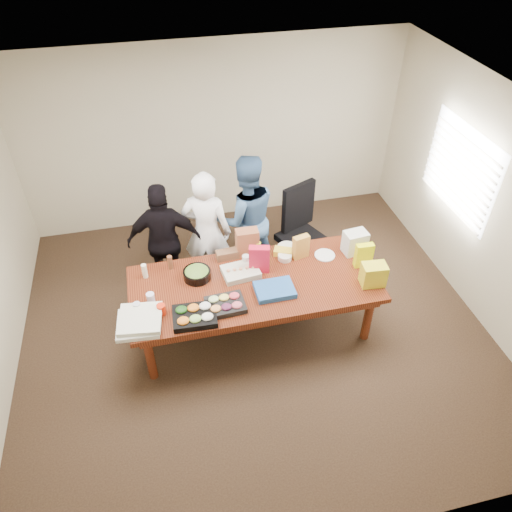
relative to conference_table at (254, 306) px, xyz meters
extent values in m
cube|color=#47301E|center=(0.00, 0.00, -0.39)|extent=(5.50, 5.00, 0.02)
cube|color=white|center=(0.00, 0.00, 2.33)|extent=(5.50, 5.00, 0.02)
cube|color=beige|center=(0.00, 2.50, 0.98)|extent=(5.50, 0.04, 2.70)
cube|color=beige|center=(0.00, -2.50, 0.98)|extent=(5.50, 0.04, 2.70)
cube|color=beige|center=(2.75, 0.00, 0.98)|extent=(0.04, 5.00, 2.70)
cube|color=white|center=(2.72, 0.60, 1.12)|extent=(0.03, 1.40, 1.10)
cube|color=beige|center=(2.68, 0.60, 1.12)|extent=(0.04, 1.36, 1.00)
cube|color=#4C1C0F|center=(0.00, 0.00, 0.00)|extent=(2.80, 1.20, 0.75)
cube|color=black|center=(0.85, 0.90, 0.22)|extent=(0.80, 0.80, 1.19)
imported|color=white|center=(-0.39, 0.92, 0.47)|extent=(0.72, 0.60, 1.70)
imported|color=#3B5F89|center=(0.14, 1.08, 0.50)|extent=(0.87, 0.69, 1.74)
imported|color=black|center=(-0.91, 0.94, 0.42)|extent=(0.97, 0.51, 1.58)
cube|color=black|center=(-0.73, -0.40, 0.41)|extent=(0.47, 0.38, 0.07)
cube|color=black|center=(-0.38, -0.31, 0.41)|extent=(0.43, 0.34, 0.06)
cube|color=beige|center=(-0.12, 0.17, 0.41)|extent=(0.44, 0.35, 0.07)
cylinder|color=black|center=(-0.61, 0.22, 0.43)|extent=(0.32, 0.32, 0.10)
cube|color=#2157A3|center=(0.19, -0.20, 0.41)|extent=(0.43, 0.32, 0.06)
cube|color=red|center=(0.10, 0.18, 0.55)|extent=(0.25, 0.15, 0.34)
cube|color=#F2FF0A|center=(1.30, 0.00, 0.53)|extent=(0.21, 0.09, 0.31)
cube|color=gold|center=(0.64, 0.32, 0.52)|extent=(0.21, 0.13, 0.30)
cylinder|color=silver|center=(-0.02, 0.32, 0.44)|extent=(0.09, 0.09, 0.14)
cylinder|color=#E2F01C|center=(0.15, 0.46, 0.47)|extent=(0.08, 0.08, 0.19)
cylinder|color=brown|center=(-0.89, 0.45, 0.47)|extent=(0.07, 0.07, 0.18)
cylinder|color=white|center=(-1.19, 0.37, 0.46)|extent=(0.06, 0.06, 0.18)
cube|color=gold|center=(0.45, 0.41, 0.41)|extent=(0.25, 0.21, 0.07)
cube|color=brown|center=(-0.21, 0.49, 0.43)|extent=(0.27, 0.13, 0.11)
cube|color=#975232|center=(0.04, 0.52, 0.55)|extent=(0.27, 0.16, 0.34)
cylinder|color=red|center=(-1.05, -0.25, 0.44)|extent=(0.10, 0.10, 0.12)
cylinder|color=silver|center=(-1.30, -0.15, 0.43)|extent=(0.08, 0.08, 0.11)
cylinder|color=white|center=(-1.15, -0.05, 0.44)|extent=(0.11, 0.11, 0.12)
cube|color=white|center=(-1.30, -0.36, 0.40)|extent=(0.46, 0.46, 0.05)
cube|color=silver|center=(-1.27, -0.35, 0.45)|extent=(0.48, 0.48, 0.05)
cylinder|color=white|center=(0.93, 0.27, 0.38)|extent=(0.31, 0.31, 0.01)
cylinder|color=beige|center=(0.53, 0.51, 0.38)|extent=(0.28, 0.28, 0.02)
cylinder|color=white|center=(0.45, 0.31, 0.41)|extent=(0.18, 0.18, 0.07)
cylinder|color=#F9EDC5|center=(-0.66, 0.27, 0.40)|extent=(0.17, 0.17, 0.06)
cube|color=silver|center=(1.30, 0.26, 0.52)|extent=(0.29, 0.22, 0.29)
cube|color=yellow|center=(1.29, -0.32, 0.51)|extent=(0.28, 0.21, 0.27)
camera|label=1|loc=(-0.90, -3.94, 4.13)|focal=34.29mm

